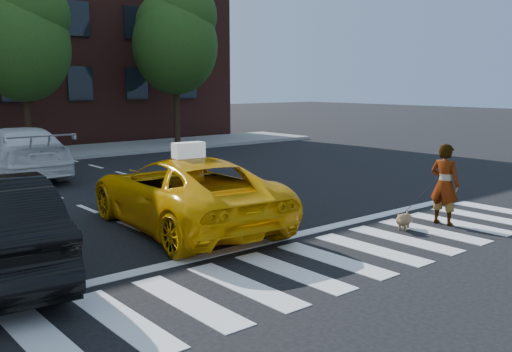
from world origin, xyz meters
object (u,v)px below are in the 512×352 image
(white_suv, at_px, (16,152))
(tree_mid, at_px, (23,36))
(taxi, at_px, (184,192))
(woman, at_px, (445,184))
(dog, at_px, (404,220))
(tree_right, at_px, (176,35))

(white_suv, bearing_deg, tree_mid, -111.39)
(tree_mid, relative_size, taxi, 1.31)
(woman, bearing_deg, dog, 71.27)
(tree_mid, distance_m, white_suv, 6.33)
(tree_mid, relative_size, tree_right, 0.92)
(tree_right, bearing_deg, white_suv, -153.35)
(white_suv, relative_size, woman, 3.22)
(white_suv, relative_size, dog, 9.07)
(tree_mid, xyz_separation_m, taxi, (-1.28, -13.41, -4.10))
(woman, bearing_deg, tree_mid, 5.63)
(woman, distance_m, dog, 1.27)
(tree_mid, xyz_separation_m, dog, (2.12, -16.52, -4.64))
(tree_right, xyz_separation_m, woman, (-3.82, -16.78, -4.38))
(tree_right, xyz_separation_m, white_suv, (-8.93, -4.48, -4.44))
(tree_mid, xyz_separation_m, white_suv, (-1.93, -4.48, -4.03))
(dog, bearing_deg, taxi, 114.71)
(tree_mid, distance_m, woman, 17.53)
(tree_right, bearing_deg, dog, -106.47)
(tree_right, relative_size, woman, 4.38)
(taxi, distance_m, dog, 4.64)
(white_suv, distance_m, dog, 12.71)
(taxi, relative_size, white_suv, 0.96)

